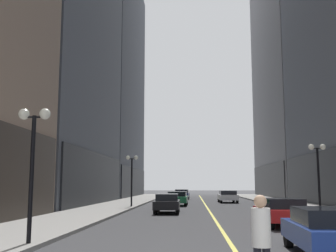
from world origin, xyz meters
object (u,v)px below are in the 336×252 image
Objects in this scene: car_black at (167,203)px; street_lamp_right_mid at (318,163)px; car_red at (281,211)px; pedestrian_in_white_shirt at (261,237)px; car_green at (177,198)px; street_lamp_left_far at (132,169)px; car_blue at (327,230)px; car_navy at (182,194)px; car_white at (228,196)px; street_lamp_left_near at (33,144)px.

street_lamp_right_mid reaches higher than car_black.
pedestrian_in_white_shirt is (-2.98, -12.49, 0.33)m from car_red.
street_lamp_left_far reaches higher than car_green.
car_green is at bearing 100.76° from car_blue.
car_blue is 43.18m from car_navy.
street_lamp_left_far is (-8.89, 22.89, 2.54)m from car_blue.
car_green is (0.35, 10.10, 0.00)m from car_black.
car_blue is 33.90m from car_white.
street_lamp_left_far is at bearing -129.25° from car_white.
street_lamp_left_far reaches higher than car_white.
car_red is 0.93× the size of street_lamp_left_near.
street_lamp_left_far is (-9.00, -11.01, 2.54)m from car_white.
car_white is 14.45m from street_lamp_left_far.
street_lamp_left_far is 1.00× the size of street_lamp_right_mid.
car_red and car_navy have the same top height.
car_blue is 9.29m from street_lamp_left_near.
car_blue is 0.92× the size of car_white.
car_green is at bearing 106.46° from car_red.
car_blue is at bearing 59.89° from pedestrian_in_white_shirt.
car_white is at bearing 71.58° from car_black.
street_lamp_left_near is at bearing -95.12° from car_navy.
pedestrian_in_white_shirt is at bearing -103.42° from car_red.
car_navy is (-5.58, 34.74, 0.00)m from car_red.
car_blue is 1.00× the size of car_black.
street_lamp_right_mid is at bearing 73.92° from car_blue.
car_red is at bearing -80.87° from car_navy.
pedestrian_in_white_shirt is 0.40× the size of street_lamp_left_near.
street_lamp_left_near reaches higher than car_red.
car_red is 12.84m from pedestrian_in_white_shirt.
car_blue is 14.36m from street_lamp_right_mid.
car_blue is 0.93× the size of car_green.
car_navy is (-5.13, 42.87, 0.00)m from car_blue.
car_white is at bearing 90.76° from car_red.
car_white is at bearing 89.81° from car_blue.
car_red is 12.04m from street_lamp_left_near.
street_lamp_right_mid is (9.07, -13.54, 2.54)m from car_green.
car_green is at bearing 88.02° from car_black.
street_lamp_left_far is at bearing 143.99° from street_lamp_right_mid.
car_blue is at bearing -79.24° from car_green.
car_black and car_green have the same top height.
street_lamp_left_far is at bearing -100.64° from car_navy.
pedestrian_in_white_shirt is at bearing -109.75° from street_lamp_right_mid.
car_black is at bearing 159.91° from street_lamp_right_mid.
car_red is at bearing -73.54° from car_green.
car_navy is (-5.24, 8.97, -0.00)m from car_white.
pedestrian_in_white_shirt reaches higher than car_blue.
street_lamp_right_mid is at bearing 70.25° from pedestrian_in_white_shirt.
street_lamp_left_far and street_lamp_right_mid have the same top height.
car_navy is at bearing 99.13° from car_red.
car_red is 25.77m from car_white.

